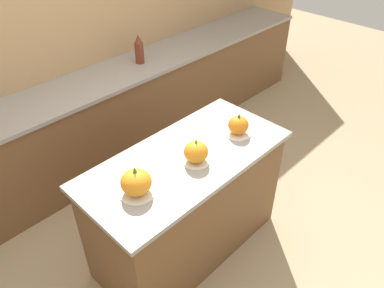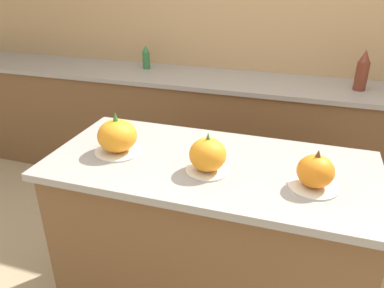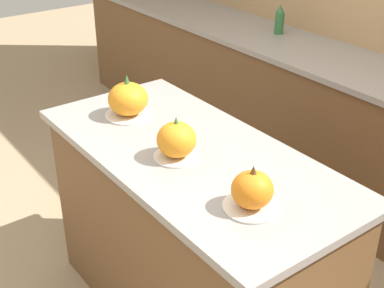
{
  "view_description": "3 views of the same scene",
  "coord_description": "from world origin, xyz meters",
  "views": [
    {
      "loc": [
        -1.37,
        -1.39,
        2.5
      ],
      "look_at": [
        0.06,
        0.01,
        0.99
      ],
      "focal_mm": 35.0,
      "sensor_mm": 36.0,
      "label": 1
    },
    {
      "loc": [
        0.38,
        -1.45,
        1.74
      ],
      "look_at": [
        -0.08,
        -0.03,
        1.02
      ],
      "focal_mm": 35.0,
      "sensor_mm": 36.0,
      "label": 2
    },
    {
      "loc": [
        1.55,
        -1.15,
        2.0
      ],
      "look_at": [
        -0.0,
        0.01,
        0.96
      ],
      "focal_mm": 50.0,
      "sensor_mm": 36.0,
      "label": 3
    }
  ],
  "objects": [
    {
      "name": "back_counter",
      "position": [
        0.0,
        1.37,
        0.46
      ],
      "size": [
        6.0,
        0.6,
        0.93
      ],
      "color": "brown",
      "rests_on": "ground_plane"
    },
    {
      "name": "kitchen_island",
      "position": [
        0.0,
        0.0,
        0.47
      ],
      "size": [
        1.49,
        0.7,
        0.93
      ],
      "color": "brown",
      "rests_on": "ground_plane"
    },
    {
      "name": "bottle_short",
      "position": [
        -0.97,
        1.47,
        1.02
      ],
      "size": [
        0.06,
        0.06,
        0.2
      ],
      "color": "#2D6B38",
      "rests_on": "back_counter"
    },
    {
      "name": "pumpkin_cake_left",
      "position": [
        -0.45,
        -0.03,
        1.01
      ],
      "size": [
        0.23,
        0.23,
        0.2
      ],
      "color": "silver",
      "rests_on": "kitchen_island"
    },
    {
      "name": "pumpkin_cake_right",
      "position": [
        0.45,
        -0.08,
        0.99
      ],
      "size": [
        0.2,
        0.2,
        0.17
      ],
      "color": "silver",
      "rests_on": "kitchen_island"
    },
    {
      "name": "pumpkin_cake_center",
      "position": [
        0.01,
        -0.08,
        1.0
      ],
      "size": [
        0.19,
        0.19,
        0.18
      ],
      "color": "silver",
      "rests_on": "kitchen_island"
    }
  ]
}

